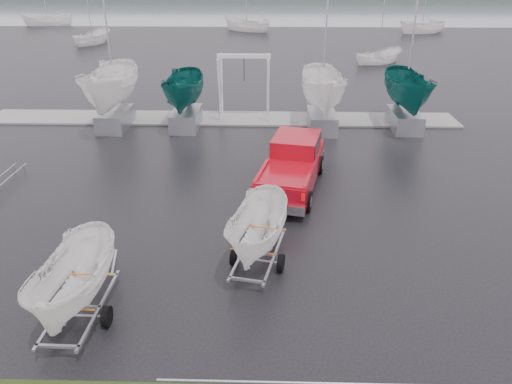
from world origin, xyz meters
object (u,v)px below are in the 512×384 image
trailer_parked (68,238)px  boat_hoist (244,78)px  trailer_hitched (259,193)px  pickup_truck (293,163)px

trailer_parked → boat_hoist: bearing=80.6°
trailer_hitched → boat_hoist: (-1.30, 16.72, -0.04)m
trailer_hitched → trailer_parked: trailer_parked is taller
trailer_hitched → boat_hoist: size_ratio=1.21×
pickup_truck → boat_hoist: boat_hoist is taller
trailer_hitched → boat_hoist: trailer_hitched is taller
trailer_hitched → trailer_parked: bearing=-137.3°
trailer_parked → boat_hoist: trailer_parked is taller
pickup_truck → boat_hoist: bearing=116.8°
trailer_hitched → trailer_parked: (-5.02, -2.99, 0.02)m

